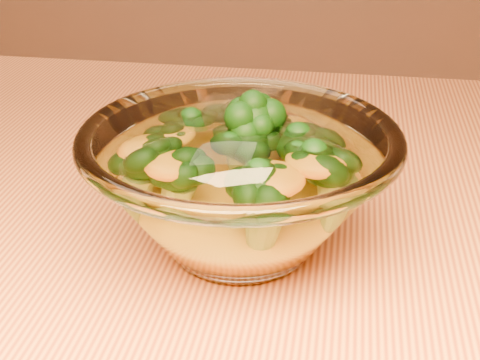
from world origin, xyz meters
name	(u,v)px	position (x,y,z in m)	size (l,w,h in m)	color
table	(114,316)	(0.00, 0.00, 0.65)	(1.20, 0.80, 0.75)	#CD7F3D
glass_bowl	(240,186)	(0.12, -0.02, 0.80)	(0.23, 0.23, 0.10)	white
cheese_sauce	(240,212)	(0.12, -0.02, 0.78)	(0.13, 0.13, 0.04)	orange
broccoli_heap	(242,160)	(0.12, -0.02, 0.82)	(0.16, 0.16, 0.08)	black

